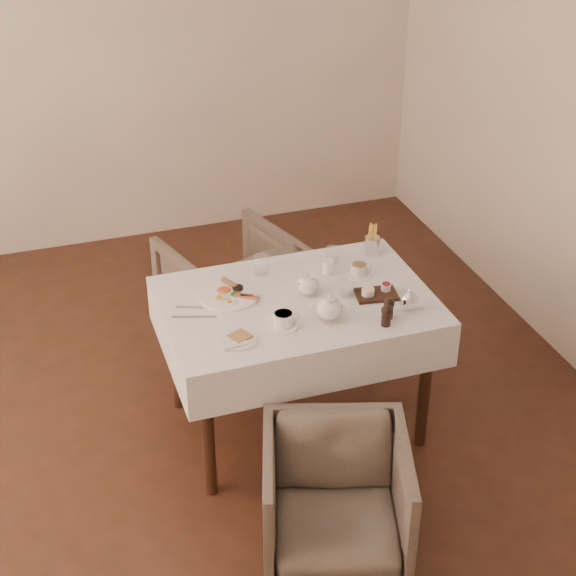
% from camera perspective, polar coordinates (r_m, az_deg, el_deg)
% --- Properties ---
extents(table, '(1.28, 0.88, 0.75)m').
position_cam_1_polar(table, '(4.25, 0.57, -2.09)').
color(table, black).
rests_on(table, ground).
extents(armchair_near, '(0.77, 0.78, 0.57)m').
position_cam_1_polar(armchair_near, '(3.82, 3.10, -13.39)').
color(armchair_near, brown).
rests_on(armchair_near, ground).
extents(armchair_far, '(0.86, 0.87, 0.64)m').
position_cam_1_polar(armchair_far, '(5.14, -3.64, 0.01)').
color(armchair_far, brown).
rests_on(armchair_far, ground).
extents(breakfast_plate, '(0.28, 0.28, 0.04)m').
position_cam_1_polar(breakfast_plate, '(4.21, -3.85, -0.42)').
color(breakfast_plate, white).
rests_on(breakfast_plate, table).
extents(side_plate, '(0.17, 0.17, 0.02)m').
position_cam_1_polar(side_plate, '(3.89, -3.30, -3.37)').
color(side_plate, white).
rests_on(side_plate, table).
extents(teapot_centre, '(0.16, 0.13, 0.12)m').
position_cam_1_polar(teapot_centre, '(4.19, 1.27, 0.26)').
color(teapot_centre, white).
rests_on(teapot_centre, table).
extents(teapot_front, '(0.20, 0.18, 0.13)m').
position_cam_1_polar(teapot_front, '(4.01, 2.68, -1.22)').
color(teapot_front, white).
rests_on(teapot_front, table).
extents(creamer, '(0.07, 0.07, 0.07)m').
position_cam_1_polar(creamer, '(4.39, 2.61, 1.41)').
color(creamer, white).
rests_on(creamer, table).
extents(teacup_near, '(0.14, 0.14, 0.07)m').
position_cam_1_polar(teacup_near, '(3.97, -0.29, -2.10)').
color(teacup_near, white).
rests_on(teacup_near, table).
extents(teacup_far, '(0.13, 0.13, 0.06)m').
position_cam_1_polar(teacup_far, '(4.38, 4.61, 1.14)').
color(teacup_far, white).
rests_on(teacup_far, table).
extents(glass_left, '(0.08, 0.08, 0.10)m').
position_cam_1_polar(glass_left, '(4.37, -1.75, 1.51)').
color(glass_left, silver).
rests_on(glass_left, table).
extents(glass_mid, '(0.08, 0.08, 0.10)m').
position_cam_1_polar(glass_mid, '(4.20, 3.87, 0.11)').
color(glass_mid, silver).
rests_on(glass_mid, table).
extents(glass_right, '(0.08, 0.08, 0.09)m').
position_cam_1_polar(glass_right, '(4.47, 2.88, 2.13)').
color(glass_right, silver).
rests_on(glass_right, table).
extents(condiment_board, '(0.21, 0.16, 0.05)m').
position_cam_1_polar(condiment_board, '(4.22, 5.70, -0.33)').
color(condiment_board, black).
rests_on(condiment_board, table).
extents(pepper_mill_left, '(0.07, 0.07, 0.10)m').
position_cam_1_polar(pepper_mill_left, '(3.99, 6.37, -1.77)').
color(pepper_mill_left, black).
rests_on(pepper_mill_left, table).
extents(pepper_mill_right, '(0.05, 0.05, 0.10)m').
position_cam_1_polar(pepper_mill_right, '(4.05, 6.53, -1.31)').
color(pepper_mill_right, black).
rests_on(pepper_mill_right, table).
extents(silver_pot, '(0.13, 0.11, 0.11)m').
position_cam_1_polar(silver_pot, '(4.12, 7.82, -0.71)').
color(silver_pot, white).
rests_on(silver_pot, table).
extents(fries_cup, '(0.08, 0.08, 0.17)m').
position_cam_1_polar(fries_cup, '(4.57, 5.47, 3.06)').
color(fries_cup, silver).
rests_on(fries_cup, table).
extents(cutlery_fork, '(0.18, 0.08, 0.00)m').
position_cam_1_polar(cutlery_fork, '(4.14, -6.04, -1.27)').
color(cutlery_fork, silver).
rests_on(cutlery_fork, table).
extents(cutlery_knife, '(0.20, 0.08, 0.00)m').
position_cam_1_polar(cutlery_knife, '(4.07, -6.08, -1.87)').
color(cutlery_knife, silver).
rests_on(cutlery_knife, table).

